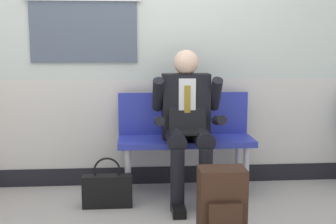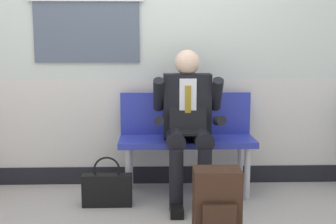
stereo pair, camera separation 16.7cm
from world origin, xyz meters
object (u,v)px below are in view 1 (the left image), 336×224
(backpack, at_px, (222,205))
(handbag, at_px, (107,190))
(person_seated, at_px, (188,121))
(bench_with_person, at_px, (185,133))

(backpack, relative_size, handbag, 1.20)
(person_seated, bearing_deg, backpack, -80.80)
(handbag, bearing_deg, bench_with_person, 27.77)
(backpack, xyz_separation_m, handbag, (-0.79, 0.65, -0.10))
(person_seated, height_order, handbag, person_seated)
(person_seated, distance_m, handbag, 0.85)
(bench_with_person, xyz_separation_m, person_seated, (0.00, -0.19, 0.14))
(bench_with_person, relative_size, person_seated, 0.93)
(bench_with_person, xyz_separation_m, handbag, (-0.66, -0.35, -0.38))
(person_seated, height_order, backpack, person_seated)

